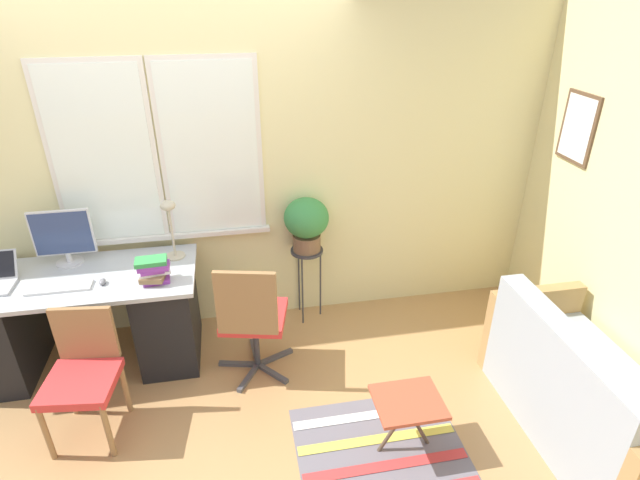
% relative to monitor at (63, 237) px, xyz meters
% --- Properties ---
extents(ground_plane, '(14.00, 14.00, 0.00)m').
position_rel_monitor_xyz_m(ground_plane, '(0.85, -0.58, -0.97)').
color(ground_plane, tan).
extents(wall_back_with_window, '(9.00, 0.12, 2.70)m').
position_rel_monitor_xyz_m(wall_back_with_window, '(0.85, 0.22, 0.38)').
color(wall_back_with_window, beige).
rests_on(wall_back_with_window, ground_plane).
extents(wall_right_with_picture, '(0.08, 9.00, 2.70)m').
position_rel_monitor_xyz_m(wall_right_with_picture, '(3.72, -0.57, 0.38)').
color(wall_right_with_picture, beige).
rests_on(wall_right_with_picture, ground_plane).
extents(desk, '(1.63, 0.72, 0.76)m').
position_rel_monitor_xyz_m(desk, '(0.08, -0.22, -0.58)').
color(desk, '#B2B7BC').
rests_on(desk, ground_plane).
extents(monitor, '(0.41, 0.19, 0.42)m').
position_rel_monitor_xyz_m(monitor, '(0.00, 0.00, 0.00)').
color(monitor, silver).
rests_on(monitor, desk).
extents(keyboard, '(0.41, 0.13, 0.02)m').
position_rel_monitor_xyz_m(keyboard, '(0.02, -0.35, -0.21)').
color(keyboard, silver).
rests_on(keyboard, desk).
extents(mouse, '(0.04, 0.07, 0.04)m').
position_rel_monitor_xyz_m(mouse, '(0.29, -0.34, -0.20)').
color(mouse, slate).
rests_on(mouse, desk).
extents(desk_lamp, '(0.14, 0.14, 0.45)m').
position_rel_monitor_xyz_m(desk_lamp, '(0.75, -0.04, 0.10)').
color(desk_lamp, '#BCB299').
rests_on(desk_lamp, desk).
extents(book_stack, '(0.23, 0.18, 0.18)m').
position_rel_monitor_xyz_m(book_stack, '(0.64, -0.38, -0.12)').
color(book_stack, purple).
rests_on(book_stack, desk).
extents(desk_chair_wooden, '(0.46, 0.47, 0.83)m').
position_rel_monitor_xyz_m(desk_chair_wooden, '(0.21, -0.86, -0.52)').
color(desk_chair_wooden, olive).
rests_on(desk_chair_wooden, ground_plane).
extents(office_chair_swivel, '(0.57, 0.58, 0.96)m').
position_rel_monitor_xyz_m(office_chair_swivel, '(1.27, -0.56, -0.47)').
color(office_chair_swivel, '#47474C').
rests_on(office_chair_swivel, ground_plane).
extents(couch_loveseat, '(0.70, 1.44, 0.83)m').
position_rel_monitor_xyz_m(couch_loveseat, '(3.24, -1.48, -0.68)').
color(couch_loveseat, '#9EA8B2').
rests_on(couch_loveseat, ground_plane).
extents(plant_stand, '(0.26, 0.26, 0.65)m').
position_rel_monitor_xyz_m(plant_stand, '(1.76, 0.08, -0.40)').
color(plant_stand, '#333338').
rests_on(plant_stand, ground_plane).
extents(potted_plant, '(0.35, 0.35, 0.44)m').
position_rel_monitor_xyz_m(potted_plant, '(1.76, 0.08, -0.07)').
color(potted_plant, brown).
rests_on(potted_plant, plant_stand).
extents(floor_rug_striped, '(1.04, 0.89, 0.01)m').
position_rel_monitor_xyz_m(floor_rug_striped, '(1.98, -1.41, -0.97)').
color(floor_rug_striped, slate).
rests_on(floor_rug_striped, ground_plane).
extents(folding_stool, '(0.40, 0.34, 0.40)m').
position_rel_monitor_xyz_m(folding_stool, '(2.12, -1.39, -0.61)').
color(folding_stool, '#B24C33').
rests_on(folding_stool, ground_plane).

